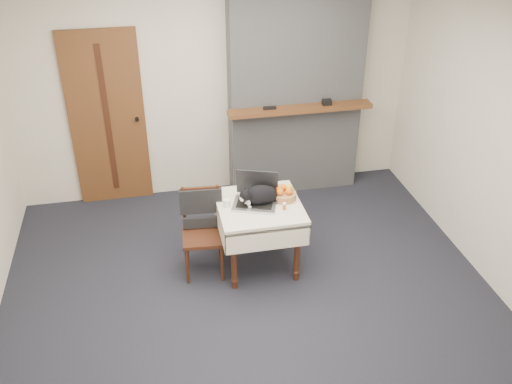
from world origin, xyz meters
The scene contains 12 objects.
ground centered at (0.00, 0.00, 0.00)m, with size 4.50×4.50×0.00m, color black.
room_shell centered at (0.00, 0.46, 1.76)m, with size 4.52×4.01×2.61m.
door centered at (-1.20, 1.97, 1.00)m, with size 0.82×0.10×2.00m.
chimney centered at (0.90, 1.85, 1.30)m, with size 1.62×0.48×2.60m.
side_table centered at (0.18, 0.38, 0.59)m, with size 0.78×0.78×0.70m.
laptop centered at (0.15, 0.43, 0.77)m, with size 0.49×0.45×0.30m.
cat centered at (0.19, 0.38, 0.79)m, with size 0.47×0.26×0.22m.
cream_jar centered at (-0.13, 0.40, 0.74)m, with size 0.07×0.07×0.07m, color white.
pill_bottle centered at (0.38, 0.24, 0.74)m, with size 0.03×0.03×0.07m.
fruit_basket centered at (0.43, 0.44, 0.75)m, with size 0.23×0.23×0.13m.
desk_clutter centered at (0.38, 0.44, 0.70)m, with size 0.14×0.02×0.01m, color black.
chair centered at (-0.36, 0.47, 0.55)m, with size 0.42×0.41×0.86m.
Camera 1 is at (-0.77, -4.05, 3.51)m, focal length 40.00 mm.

